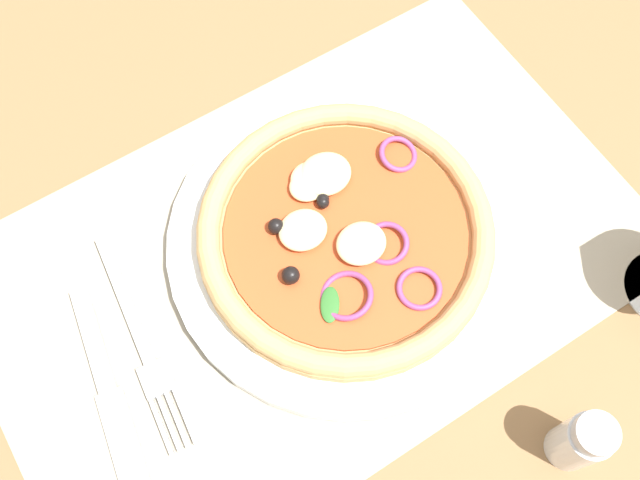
# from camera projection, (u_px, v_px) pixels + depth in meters

# --- Properties ---
(ground_plane) EXTENTS (1.90, 1.40, 0.02)m
(ground_plane) POSITION_uv_depth(u_px,v_px,m) (311.00, 265.00, 0.59)
(ground_plane) COLOR olive
(placemat) EXTENTS (0.51, 0.32, 0.00)m
(placemat) POSITION_uv_depth(u_px,v_px,m) (311.00, 258.00, 0.58)
(placemat) COLOR #A39984
(placemat) RESTS_ON ground_plane
(plate) EXTENTS (0.28, 0.28, 0.01)m
(plate) POSITION_uv_depth(u_px,v_px,m) (345.00, 241.00, 0.57)
(plate) COLOR white
(plate) RESTS_ON placemat
(pizza) EXTENTS (0.23, 0.23, 0.03)m
(pizza) POSITION_uv_depth(u_px,v_px,m) (345.00, 231.00, 0.56)
(pizza) COLOR tan
(pizza) RESTS_ON plate
(fork) EXTENTS (0.04, 0.18, 0.00)m
(fork) POSITION_uv_depth(u_px,v_px,m) (145.00, 350.00, 0.54)
(fork) COLOR silver
(fork) RESTS_ON placemat
(knife) EXTENTS (0.05, 0.20, 0.01)m
(knife) POSITION_uv_depth(u_px,v_px,m) (116.00, 415.00, 0.52)
(knife) COLOR silver
(knife) RESTS_ON placemat
(pepper_shaker) EXTENTS (0.03, 0.03, 0.07)m
(pepper_shaker) POSITION_uv_depth(u_px,v_px,m) (581.00, 441.00, 0.49)
(pepper_shaker) COLOR silver
(pepper_shaker) RESTS_ON ground_plane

